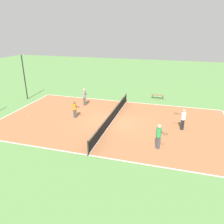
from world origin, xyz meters
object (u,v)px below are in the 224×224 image
object	(u,v)px
player_center_orange	(75,108)
tennis_ball_left_sideline	(102,127)
player_baseline_gray	(84,96)
player_far_white	(183,118)
tennis_ball_near_net	(198,120)
player_far_green	(159,135)
tennis_ball_far_baseline	(28,117)
fence_post_back_right	(25,78)
bench	(158,96)
tennis_net	(112,116)

from	to	relation	value
player_center_orange	tennis_ball_left_sideline	world-z (taller)	player_center_orange
player_baseline_gray	player_center_orange	world-z (taller)	player_baseline_gray
player_center_orange	player_far_white	size ratio (longest dim) A/B	0.89
player_center_orange	player_far_white	world-z (taller)	player_far_white
player_baseline_gray	player_far_white	world-z (taller)	player_baseline_gray
tennis_ball_near_net	player_far_green	bearing A→B (deg)	152.54
player_far_white	tennis_ball_left_sideline	distance (m)	6.48
tennis_ball_left_sideline	player_far_green	bearing A→B (deg)	-114.08
tennis_ball_far_baseline	fence_post_back_right	distance (m)	6.29
bench	player_far_white	bearing A→B (deg)	108.64
tennis_ball_far_baseline	player_far_green	bearing A→B (deg)	-100.92
tennis_ball_near_net	player_far_white	bearing A→B (deg)	148.17
bench	player_center_orange	distance (m)	10.27
tennis_ball_near_net	tennis_ball_left_sideline	bearing A→B (deg)	115.48
player_far_green	player_baseline_gray	bearing A→B (deg)	-173.99
player_far_green	tennis_ball_near_net	world-z (taller)	player_far_green
bench	tennis_net	bearing A→B (deg)	67.35
tennis_net	player_far_white	distance (m)	5.83
player_center_orange	tennis_net	bearing A→B (deg)	34.27
player_far_green	player_center_orange	distance (m)	8.40
player_far_green	fence_post_back_right	size ratio (longest dim) A/B	0.36
player_center_orange	tennis_ball_far_baseline	xyz separation A→B (m)	(-1.11, 4.14, -0.84)
player_baseline_gray	tennis_ball_near_net	distance (m)	11.21
tennis_net	bench	world-z (taller)	tennis_net
tennis_ball_left_sideline	bench	bearing A→B (deg)	-21.93
tennis_ball_far_baseline	fence_post_back_right	size ratio (longest dim) A/B	0.01
player_far_green	bench	bearing A→B (deg)	140.74
tennis_ball_left_sideline	player_far_white	bearing A→B (deg)	-77.31
player_center_orange	tennis_ball_near_net	distance (m)	10.94
tennis_net	tennis_ball_near_net	distance (m)	7.56
player_center_orange	tennis_ball_far_baseline	bearing A→B (deg)	-131.83
player_far_white	player_center_orange	bearing A→B (deg)	-1.93
tennis_ball_left_sideline	tennis_ball_near_net	world-z (taller)	same
tennis_ball_near_net	tennis_ball_far_baseline	xyz separation A→B (m)	(-3.44, 14.80, 0.00)
bench	player_baseline_gray	size ratio (longest dim) A/B	0.80
player_far_white	player_far_green	bearing A→B (deg)	62.99
player_center_orange	tennis_ball_left_sideline	xyz separation A→B (m)	(-1.31, -3.02, -0.84)
player_far_green	player_center_orange	bearing A→B (deg)	-158.24
tennis_net	fence_post_back_right	bearing A→B (deg)	72.55
bench	tennis_ball_far_baseline	size ratio (longest dim) A/B	20.98
player_far_green	tennis_ball_far_baseline	bearing A→B (deg)	-145.31
player_far_white	tennis_ball_far_baseline	bearing A→B (deg)	2.63
tennis_ball_left_sideline	tennis_ball_near_net	bearing A→B (deg)	-64.52
player_center_orange	tennis_ball_near_net	world-z (taller)	player_center_orange
bench	tennis_ball_far_baseline	bearing A→B (deg)	39.42
fence_post_back_right	player_baseline_gray	bearing A→B (deg)	-91.66
player_far_green	fence_post_back_right	xyz separation A→B (m)	(6.94, 15.29, 1.42)
player_far_white	tennis_net	bearing A→B (deg)	-2.27
tennis_ball_far_baseline	fence_post_back_right	world-z (taller)	fence_post_back_right
bench	tennis_ball_far_baseline	distance (m)	14.01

